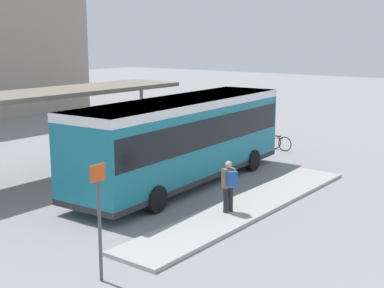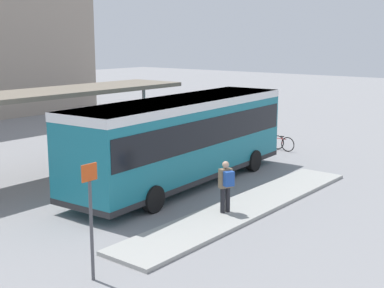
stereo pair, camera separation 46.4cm
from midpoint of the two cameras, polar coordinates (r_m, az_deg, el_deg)
The scene contains 10 objects.
ground_plane at distance 20.84m, azimuth -1.55°, elevation -4.26°, with size 120.00×120.00×0.00m, color gray.
curb_island at distance 17.99m, azimuth 5.31°, elevation -6.64°, with size 11.49×1.80×0.12m.
city_bus at distance 20.42m, azimuth -1.56°, elevation 0.98°, with size 11.03×3.30×3.31m.
pedestrian_waiting at distance 16.88m, azimuth 3.20°, elevation -4.21°, with size 0.50×0.53×1.67m.
bicycle_red at distance 27.26m, azimuth 8.47°, elevation 0.15°, with size 0.48×1.75×0.75m.
bicycle_black at distance 27.71m, azimuth 7.38°, elevation 0.34°, with size 0.48×1.69×0.73m.
bicycle_blue at distance 27.96m, azimuth 6.08°, elevation 0.50°, with size 0.48×1.77×0.76m.
station_shelter at distance 21.72m, azimuth -16.61°, elevation 5.02°, with size 13.69×2.97×3.52m.
potted_planter_near_shelter at distance 21.23m, azimuth -7.60°, elevation -1.91°, with size 0.96×0.96×1.49m.
platform_sign at distance 12.52m, azimuth -10.92°, elevation -7.68°, with size 0.44×0.08×2.80m.
Camera 1 is at (-15.73, -12.48, 5.58)m, focal length 50.00 mm.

